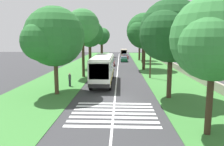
% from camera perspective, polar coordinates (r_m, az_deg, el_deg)
% --- Properties ---
extents(ground, '(160.00, 160.00, 0.00)m').
position_cam_1_polar(ground, '(21.73, 0.75, -6.91)').
color(ground, '#333335').
extents(grass_verge_left, '(120.00, 8.00, 0.04)m').
position_cam_1_polar(grass_verge_left, '(37.41, -11.30, -0.33)').
color(grass_verge_left, '#387533').
rests_on(grass_verge_left, ground).
extents(grass_verge_right, '(120.00, 8.00, 0.04)m').
position_cam_1_polar(grass_verge_right, '(37.18, 14.10, -0.49)').
color(grass_verge_right, '#387533').
rests_on(grass_verge_right, ground).
extents(centre_line, '(110.00, 0.16, 0.01)m').
position_cam_1_polar(centre_line, '(36.38, 1.36, -0.45)').
color(centre_line, silver).
rests_on(centre_line, ground).
extents(coach_bus, '(11.16, 2.62, 3.73)m').
position_cam_1_polar(coach_bus, '(28.90, -2.42, 1.40)').
color(coach_bus, silver).
rests_on(coach_bus, ground).
extents(zebra_crossing, '(5.85, 6.80, 0.01)m').
position_cam_1_polar(zebra_crossing, '(17.69, 0.38, -10.64)').
color(zebra_crossing, silver).
rests_on(zebra_crossing, ground).
extents(trailing_car_0, '(4.30, 1.78, 1.43)m').
position_cam_1_polar(trailing_car_0, '(49.08, -0.39, 2.77)').
color(trailing_car_0, '#B21E1E').
rests_on(trailing_car_0, ground).
extents(trailing_car_1, '(4.30, 1.78, 1.43)m').
position_cam_1_polar(trailing_car_1, '(57.94, 3.21, 3.70)').
color(trailing_car_1, '#145933').
rests_on(trailing_car_1, ground).
extents(trailing_car_2, '(4.30, 1.78, 1.43)m').
position_cam_1_polar(trailing_car_2, '(67.56, 3.49, 4.44)').
color(trailing_car_2, '#B21E1E').
rests_on(trailing_car_2, ground).
extents(trailing_minibus_0, '(6.00, 2.14, 2.53)m').
position_cam_1_polar(trailing_minibus_0, '(75.18, 3.13, 5.57)').
color(trailing_minibus_0, '#BFB299').
rests_on(trailing_minibus_0, ground).
extents(roadside_tree_left_0, '(6.80, 5.69, 9.88)m').
position_cam_1_polar(roadside_tree_left_0, '(44.62, -6.21, 10.17)').
color(roadside_tree_left_0, '#3D2D1E').
rests_on(roadside_tree_left_0, grass_verge_left).
extents(roadside_tree_left_1, '(7.56, 6.27, 9.30)m').
position_cam_1_polar(roadside_tree_left_1, '(23.79, -15.16, 8.85)').
color(roadside_tree_left_1, '#4C3826').
rests_on(roadside_tree_left_1, grass_verge_left).
extents(roadside_tree_left_2, '(6.41, 5.23, 10.54)m').
position_cam_1_polar(roadside_tree_left_2, '(34.25, -8.00, 11.95)').
color(roadside_tree_left_2, '#3D2D1E').
rests_on(roadside_tree_left_2, grass_verge_left).
extents(roadside_tree_left_3, '(5.30, 4.43, 8.71)m').
position_cam_1_polar(roadside_tree_left_3, '(64.79, -2.93, 9.31)').
color(roadside_tree_left_3, '#3D2D1E').
rests_on(roadside_tree_left_3, grass_verge_left).
extents(roadside_tree_left_4, '(6.25, 5.22, 9.76)m').
position_cam_1_polar(roadside_tree_left_4, '(73.16, -2.75, 9.81)').
color(roadside_tree_left_4, '#3D2D1E').
rests_on(roadside_tree_left_4, grass_verge_left).
extents(roadside_tree_right_0, '(7.54, 6.34, 9.80)m').
position_cam_1_polar(roadside_tree_right_0, '(21.89, 14.93, 10.26)').
color(roadside_tree_right_0, '#3D2D1E').
rests_on(roadside_tree_right_0, grass_verge_right).
extents(roadside_tree_right_1, '(5.32, 4.61, 10.16)m').
position_cam_1_polar(roadside_tree_right_1, '(61.51, 7.27, 10.53)').
color(roadside_tree_right_1, '#3D2D1E').
rests_on(roadside_tree_right_1, grass_verge_right).
extents(roadside_tree_right_2, '(5.29, 4.50, 9.80)m').
position_cam_1_polar(roadside_tree_right_2, '(54.60, 8.08, 10.43)').
color(roadside_tree_right_2, '#3D2D1E').
rests_on(roadside_tree_right_2, grass_verge_right).
extents(roadside_tree_right_3, '(8.35, 6.84, 10.89)m').
position_cam_1_polar(roadside_tree_right_3, '(42.41, 8.32, 10.69)').
color(roadside_tree_right_3, '#3D2D1E').
rests_on(roadside_tree_right_3, grass_verge_right).
extents(roadside_tree_right_4, '(6.12, 5.11, 8.52)m').
position_cam_1_polar(roadside_tree_right_4, '(14.15, 24.78, 7.84)').
color(roadside_tree_right_4, '#3D2D1E').
rests_on(roadside_tree_right_4, grass_verge_right).
extents(utility_pole, '(0.24, 1.40, 8.32)m').
position_cam_1_polar(utility_pole, '(33.14, 10.21, 6.05)').
color(utility_pole, '#473828').
rests_on(utility_pole, grass_verge_right).
extents(roadside_wall, '(70.00, 0.40, 1.06)m').
position_cam_1_polar(roadside_wall, '(42.70, 17.24, 1.32)').
color(roadside_wall, gray).
rests_on(roadside_wall, grass_verge_right).
extents(pedestrian, '(0.34, 0.34, 1.69)m').
position_cam_1_polar(pedestrian, '(27.64, -11.13, -1.71)').
color(pedestrian, '#26262D').
rests_on(pedestrian, grass_verge_left).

